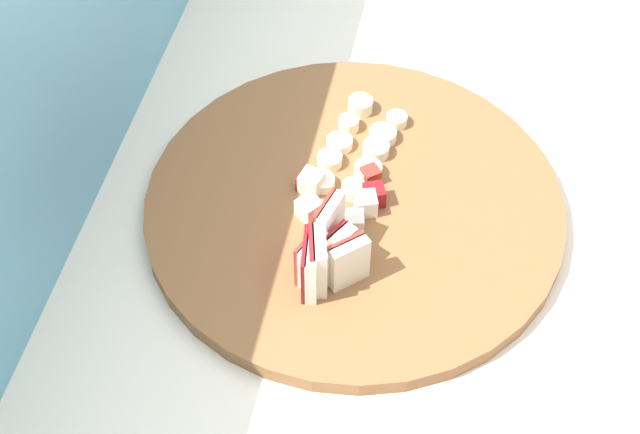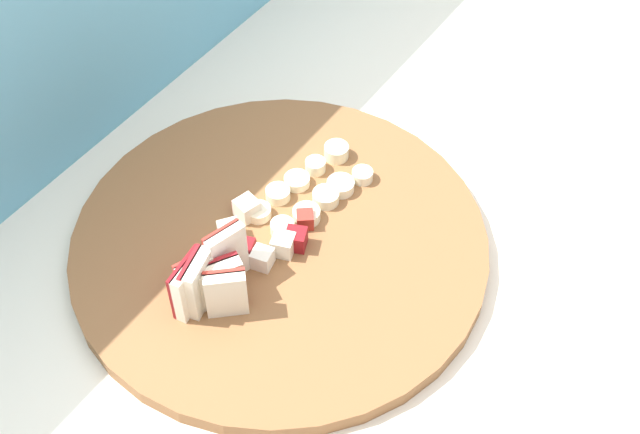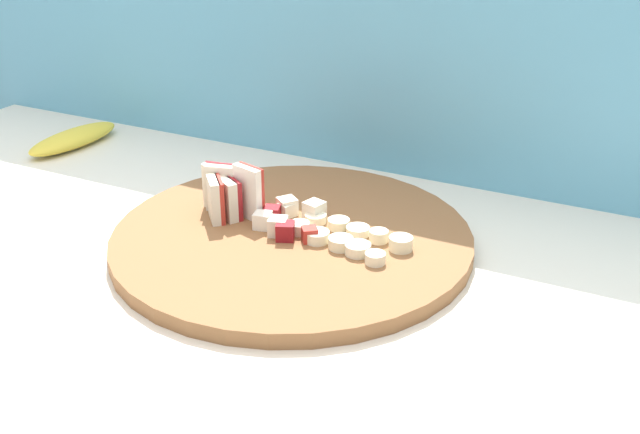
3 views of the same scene
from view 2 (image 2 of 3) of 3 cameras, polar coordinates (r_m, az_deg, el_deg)
name	(u,v)px [view 2 (image 2 of 3)]	position (r m, az deg, el deg)	size (l,w,h in m)	color
tile_backsplash	(115,286)	(1.23, -13.52, -4.51)	(2.40, 0.04, 1.26)	#5BA3C1
cutting_board	(280,244)	(0.88, -2.70, -1.82)	(0.43, 0.43, 0.02)	brown
apple_wedge_fan	(209,279)	(0.81, -7.39, -4.10)	(0.09, 0.07, 0.07)	#B22D23
apple_dice_pile	(260,235)	(0.87, -4.03, -1.18)	(0.09, 0.09, 0.02)	beige
banana_slice_rows	(312,190)	(0.91, -0.52, 1.83)	(0.15, 0.09, 0.02)	#F4EAC6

